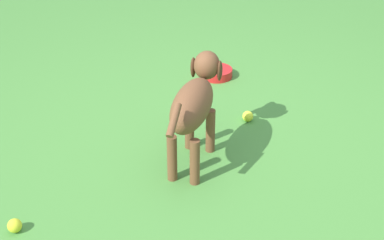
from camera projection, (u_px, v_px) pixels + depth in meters
ground at (208, 154)px, 3.07m from camera, size 14.00×14.00×0.00m
dog at (195, 102)px, 2.85m from camera, size 0.69×0.47×0.53m
tennis_ball_0 at (15, 226)px, 2.52m from camera, size 0.07×0.07×0.07m
tennis_ball_1 at (248, 116)px, 3.36m from camera, size 0.07×0.07×0.07m
water_bowl at (217, 73)px, 3.89m from camera, size 0.22×0.22×0.06m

